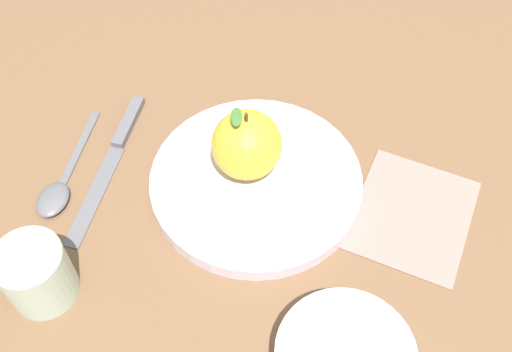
{
  "coord_description": "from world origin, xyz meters",
  "views": [
    {
      "loc": [
        0.05,
        0.38,
        0.55
      ],
      "look_at": [
        -0.02,
        -0.01,
        0.02
      ],
      "focal_mm": 41.58,
      "sensor_mm": 36.0,
      "label": 1
    }
  ],
  "objects_px": {
    "apple": "(247,145)",
    "linen_napkin": "(412,214)",
    "dinner_plate": "(256,181)",
    "spoon": "(59,188)",
    "knife": "(114,153)",
    "cup": "(35,272)"
  },
  "relations": [
    {
      "from": "apple",
      "to": "linen_napkin",
      "type": "bearing_deg",
      "value": 152.89
    },
    {
      "from": "apple",
      "to": "knife",
      "type": "relative_size",
      "value": 0.43
    },
    {
      "from": "knife",
      "to": "spoon",
      "type": "height_order",
      "value": "spoon"
    },
    {
      "from": "dinner_plate",
      "to": "knife",
      "type": "xyz_separation_m",
      "value": [
        0.16,
        -0.08,
        -0.01
      ]
    },
    {
      "from": "linen_napkin",
      "to": "apple",
      "type": "bearing_deg",
      "value": -27.11
    },
    {
      "from": "spoon",
      "to": "dinner_plate",
      "type": "bearing_deg",
      "value": 170.5
    },
    {
      "from": "spoon",
      "to": "cup",
      "type": "bearing_deg",
      "value": 84.02
    },
    {
      "from": "cup",
      "to": "knife",
      "type": "relative_size",
      "value": 0.34
    },
    {
      "from": "apple",
      "to": "spoon",
      "type": "relative_size",
      "value": 0.56
    },
    {
      "from": "knife",
      "to": "linen_napkin",
      "type": "xyz_separation_m",
      "value": [
        -0.32,
        0.15,
        -0.0
      ]
    },
    {
      "from": "cup",
      "to": "spoon",
      "type": "distance_m",
      "value": 0.13
    },
    {
      "from": "apple",
      "to": "spoon",
      "type": "bearing_deg",
      "value": -5.67
    },
    {
      "from": "dinner_plate",
      "to": "linen_napkin",
      "type": "bearing_deg",
      "value": 156.37
    },
    {
      "from": "dinner_plate",
      "to": "spoon",
      "type": "height_order",
      "value": "dinner_plate"
    },
    {
      "from": "cup",
      "to": "knife",
      "type": "height_order",
      "value": "cup"
    },
    {
      "from": "linen_napkin",
      "to": "spoon",
      "type": "bearing_deg",
      "value": -15.74
    },
    {
      "from": "cup",
      "to": "linen_napkin",
      "type": "distance_m",
      "value": 0.4
    },
    {
      "from": "cup",
      "to": "knife",
      "type": "xyz_separation_m",
      "value": [
        -0.08,
        -0.16,
        -0.03
      ]
    },
    {
      "from": "spoon",
      "to": "knife",
      "type": "bearing_deg",
      "value": -147.43
    },
    {
      "from": "dinner_plate",
      "to": "apple",
      "type": "bearing_deg",
      "value": -65.59
    },
    {
      "from": "apple",
      "to": "linen_napkin",
      "type": "xyz_separation_m",
      "value": [
        -0.17,
        0.09,
        -0.06
      ]
    },
    {
      "from": "cup",
      "to": "spoon",
      "type": "relative_size",
      "value": 0.44
    }
  ]
}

